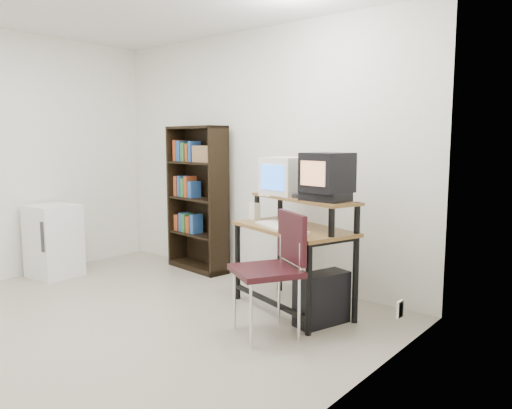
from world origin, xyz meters
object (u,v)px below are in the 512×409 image
Objects in this scene: school_chair at (276,260)px; bookshelf at (199,196)px; computer_desk at (294,233)px; pc_tower at (322,299)px; crt_tv at (327,173)px; mini_fridge at (54,241)px; crt_monitor at (287,177)px.

bookshelf is (-1.85, 1.00, 0.26)m from school_chair.
computer_desk is 0.62m from pc_tower.
computer_desk is at bearing -8.26° from bookshelf.
pc_tower is at bearing -3.40° from computer_desk.
crt_tv reaches higher than school_chair.
school_chair reaches higher than pc_tower.
crt_tv is 1.01m from pc_tower.
bookshelf reaches higher than crt_tv.
pc_tower is (0.37, -0.14, -0.47)m from computer_desk.
mini_fridge is (-3.02, -0.60, 0.18)m from pc_tower.
bookshelf reaches higher than computer_desk.
school_chair is (0.42, -0.72, -0.57)m from crt_monitor.
school_chair is 0.57× the size of bookshelf.
pc_tower is 3.08m from mini_fridge.
crt_tv is 2.03m from bookshelf.
pc_tower is (0.59, -0.33, -0.93)m from crt_monitor.
computer_desk is at bearing 175.41° from pc_tower.
crt_monitor is 1.48m from bookshelf.
computer_desk is 0.58m from school_chair.
bookshelf is at bearing -177.90° from computer_desk.
bookshelf is (-1.64, 0.46, 0.16)m from computer_desk.
computer_desk is 0.61m from crt_tv.
pc_tower is 0.28× the size of bookshelf.
computer_desk is at bearing 141.20° from school_chair.
school_chair is at bearing -20.96° from bookshelf.
mini_fridge is (-2.95, -0.75, -0.82)m from crt_tv.
mini_fridge is (-2.64, -0.75, -0.29)m from computer_desk.
school_chair is 2.86m from mini_fridge.
bookshelf is at bearing 177.03° from crt_tv.
computer_desk is 2.96× the size of crt_monitor.
crt_tv is at bearing 129.84° from pc_tower.
school_chair reaches higher than mini_fridge.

